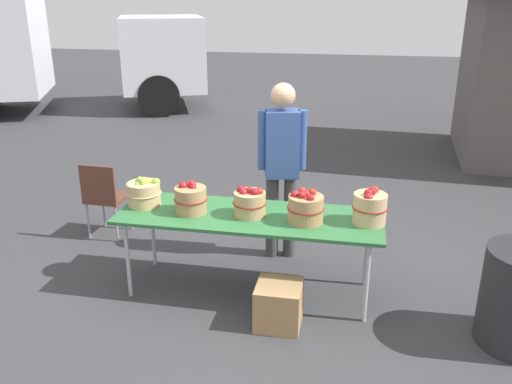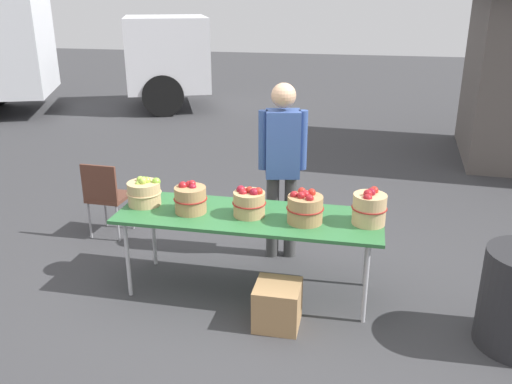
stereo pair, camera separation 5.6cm
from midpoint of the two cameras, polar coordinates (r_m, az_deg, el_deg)
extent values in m
plane|color=#38383A|center=(4.99, -0.38, -10.38)|extent=(40.00, 40.00, 0.00)
cube|color=#2D6B38|center=(4.65, -0.41, -2.60)|extent=(2.30, 0.76, 0.03)
cylinder|color=#B2B2B7|center=(4.87, -13.19, -6.98)|extent=(0.04, 0.04, 0.72)
cylinder|color=#B2B2B7|center=(4.47, 11.98, -9.52)|extent=(0.04, 0.04, 0.72)
cylinder|color=#B2B2B7|center=(5.36, -10.57, -4.12)|extent=(0.04, 0.04, 0.72)
cylinder|color=#B2B2B7|center=(5.00, 12.04, -6.12)|extent=(0.04, 0.04, 0.72)
cylinder|color=tan|center=(4.93, -11.52, -0.16)|extent=(0.29, 0.29, 0.21)
torus|color=tan|center=(4.93, -11.53, -0.04)|extent=(0.31, 0.31, 0.01)
sphere|color=#9EC647|center=(4.88, -12.06, 0.80)|extent=(0.07, 0.07, 0.07)
sphere|color=#7AA833|center=(4.96, -11.56, 1.26)|extent=(0.07, 0.07, 0.07)
sphere|color=#7AA833|center=(4.88, -10.26, 1.07)|extent=(0.08, 0.08, 0.08)
sphere|color=#9EC647|center=(4.89, -11.58, 1.13)|extent=(0.07, 0.07, 0.07)
sphere|color=#9EC647|center=(4.94, -11.92, 1.30)|extent=(0.06, 0.06, 0.06)
sphere|color=#8CB738|center=(4.90, -11.24, 1.18)|extent=(0.07, 0.07, 0.07)
sphere|color=#9EC647|center=(4.86, -11.65, 1.18)|extent=(0.07, 0.07, 0.07)
cylinder|color=#A87F51|center=(4.69, -6.65, -0.82)|extent=(0.28, 0.28, 0.23)
torus|color=maroon|center=(4.69, -6.66, -0.69)|extent=(0.30, 0.30, 0.01)
sphere|color=maroon|center=(4.68, -7.47, 0.66)|extent=(0.08, 0.08, 0.08)
sphere|color=maroon|center=(4.67, -6.50, 0.87)|extent=(0.07, 0.07, 0.07)
sphere|color=maroon|center=(4.65, -6.44, 0.50)|extent=(0.07, 0.07, 0.07)
sphere|color=maroon|center=(4.69, -6.80, 0.78)|extent=(0.07, 0.07, 0.07)
cylinder|color=tan|center=(4.59, -0.38, -1.28)|extent=(0.27, 0.27, 0.21)
torus|color=maroon|center=(4.59, -0.38, -1.16)|extent=(0.29, 0.29, 0.01)
sphere|color=maroon|center=(4.59, -1.28, 0.23)|extent=(0.08, 0.08, 0.08)
sphere|color=#B22319|center=(4.57, -0.60, 0.04)|extent=(0.07, 0.07, 0.07)
sphere|color=#B22319|center=(4.53, 0.62, 0.04)|extent=(0.07, 0.07, 0.07)
sphere|color=maroon|center=(4.54, -1.03, -0.12)|extent=(0.07, 0.07, 0.07)
sphere|color=maroon|center=(4.57, 0.05, 0.01)|extent=(0.07, 0.07, 0.07)
sphere|color=#B22319|center=(4.55, -0.34, 0.19)|extent=(0.07, 0.07, 0.07)
sphere|color=maroon|center=(4.52, 0.14, -0.05)|extent=(0.08, 0.08, 0.08)
cylinder|color=#A87F51|center=(4.48, 5.61, -1.84)|extent=(0.30, 0.30, 0.23)
torus|color=maroon|center=(4.48, 5.62, -1.71)|extent=(0.32, 0.32, 0.01)
sphere|color=maroon|center=(4.37, 6.10, -0.69)|extent=(0.07, 0.07, 0.07)
sphere|color=#B22319|center=(4.54, 5.25, 0.06)|extent=(0.07, 0.07, 0.07)
sphere|color=maroon|center=(4.40, 5.20, -0.38)|extent=(0.07, 0.07, 0.07)
sphere|color=maroon|center=(4.46, 5.62, -0.29)|extent=(0.08, 0.08, 0.08)
sphere|color=#B22319|center=(4.48, 6.31, -0.08)|extent=(0.07, 0.07, 0.07)
sphere|color=maroon|center=(4.44, 4.43, -0.33)|extent=(0.07, 0.07, 0.07)
cylinder|color=tan|center=(4.53, 12.32, -1.80)|extent=(0.28, 0.28, 0.26)
torus|color=maroon|center=(4.52, 12.34, -1.65)|extent=(0.30, 0.30, 0.01)
sphere|color=#B22319|center=(4.54, 12.82, 0.16)|extent=(0.07, 0.07, 0.07)
sphere|color=maroon|center=(4.45, 12.18, -0.19)|extent=(0.07, 0.07, 0.07)
sphere|color=maroon|center=(4.48, 12.54, -0.04)|extent=(0.07, 0.07, 0.07)
sphere|color=maroon|center=(4.41, 12.16, -0.67)|extent=(0.08, 0.08, 0.08)
sphere|color=#B22319|center=(4.52, 12.55, -0.02)|extent=(0.08, 0.08, 0.08)
cylinder|color=#3F3F3F|center=(5.43, 3.98, -2.61)|extent=(0.13, 0.13, 0.87)
cylinder|color=#3F3F3F|center=(5.42, 2.07, -2.62)|extent=(0.13, 0.13, 0.87)
cube|color=#334C8C|center=(5.17, 3.19, 5.15)|extent=(0.37, 0.30, 0.65)
sphere|color=tan|center=(5.07, 3.29, 10.24)|extent=(0.24, 0.24, 0.24)
cylinder|color=#334C8C|center=(5.18, 5.30, 5.52)|extent=(0.09, 0.09, 0.58)
cylinder|color=#334C8C|center=(5.15, 1.08, 5.53)|extent=(0.09, 0.09, 0.58)
cube|color=silver|center=(12.81, -9.33, 14.41)|extent=(2.46, 2.62, 1.60)
cube|color=black|center=(12.83, -5.47, 16.03)|extent=(0.70, 1.65, 0.80)
cylinder|color=black|center=(13.85, -9.92, 11.48)|extent=(0.94, 0.60, 0.90)
cylinder|color=black|center=(11.98, -9.76, 10.10)|extent=(0.94, 0.60, 0.90)
cube|color=brown|center=(6.12, -15.10, -0.49)|extent=(0.42, 0.42, 0.04)
cube|color=brown|center=(5.90, -16.12, 0.89)|extent=(0.40, 0.05, 0.40)
cylinder|color=gray|center=(6.27, -12.81, -2.06)|extent=(0.02, 0.02, 0.42)
cylinder|color=gray|center=(6.42, -15.52, -1.74)|extent=(0.02, 0.02, 0.42)
cylinder|color=gray|center=(5.99, -14.24, -3.26)|extent=(0.02, 0.02, 0.42)
cylinder|color=gray|center=(6.15, -17.04, -2.90)|extent=(0.02, 0.02, 0.42)
cube|color=#A87F51|center=(4.44, 2.68, -11.93)|extent=(0.36, 0.36, 0.36)
camera|label=1|loc=(0.03, -89.67, 0.12)|focal=37.53mm
camera|label=2|loc=(0.03, 90.33, -0.12)|focal=37.53mm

